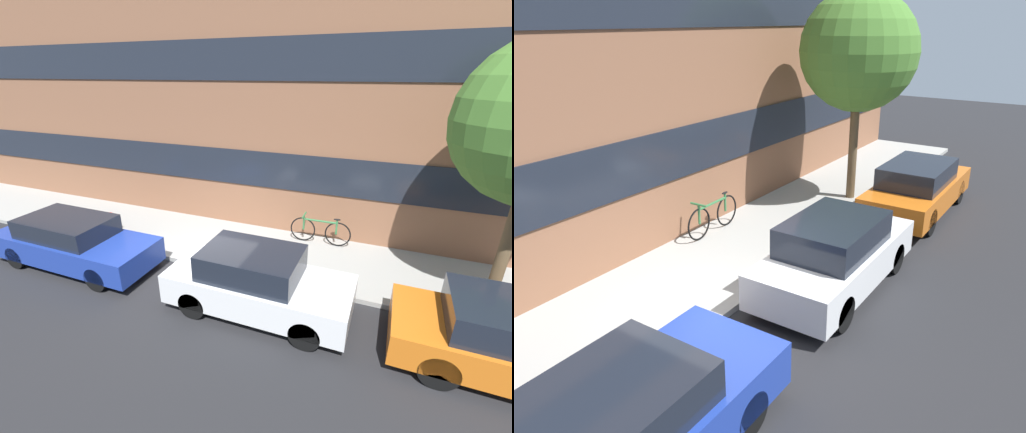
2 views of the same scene
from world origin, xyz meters
TOP-DOWN VIEW (x-y plane):
  - ground_plane at (0.00, 0.00)m, footprint 56.00×56.00m
  - sidewalk_strip at (0.00, 1.43)m, footprint 28.00×2.85m
  - rowhouse_facade at (0.00, 3.30)m, footprint 28.00×1.02m
  - parked_car_white at (2.09, -1.05)m, footprint 3.89×1.62m
  - parked_car_orange at (6.85, -1.05)m, footprint 4.26×1.65m
  - bicycle at (2.72, 2.38)m, footprint 1.78×0.44m
  - street_tree at (6.75, 0.77)m, footprint 3.03×3.03m

SIDE VIEW (x-z plane):
  - ground_plane at x=0.00m, z-range 0.00..0.00m
  - sidewalk_strip at x=0.00m, z-range 0.00..0.12m
  - bicycle at x=2.72m, z-range 0.11..0.97m
  - parked_car_orange at x=6.85m, z-range 0.00..1.38m
  - parked_car_white at x=2.09m, z-range -0.01..1.43m
  - street_tree at x=6.75m, z-range 1.29..6.70m
  - rowhouse_facade at x=0.00m, z-range 0.01..9.36m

